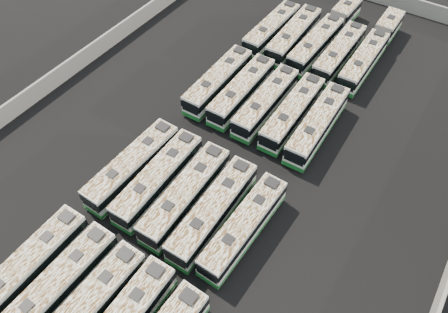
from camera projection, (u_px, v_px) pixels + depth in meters
ground at (225, 155)px, 44.34m from camera, size 140.00×140.00×0.00m
perimeter_wall at (225, 148)px, 43.50m from camera, size 45.20×73.20×2.20m
bus_front_far_left at (29, 268)px, 34.69m from camera, size 2.41×11.05×3.11m
bus_front_left at (58, 287)px, 33.64m from camera, size 2.51×11.07×3.11m
bus_front_center at (86, 310)px, 32.48m from camera, size 2.56×11.17×3.14m
bus_midfront_far_left at (133, 166)px, 41.38m from camera, size 2.64×11.15×3.13m
bus_midfront_left at (158, 179)px, 40.39m from camera, size 2.59×11.15×3.13m
bus_midfront_center at (186, 195)px, 39.20m from camera, size 2.65×11.33×3.18m
bus_midfront_right at (213, 211)px, 38.07m from camera, size 2.58×11.30×3.17m
bus_midfront_far_right at (244, 227)px, 37.13m from camera, size 2.56×10.83×3.03m
bus_midback_far_left at (218, 81)px, 49.33m from camera, size 2.47×11.08×3.11m
bus_midback_left at (242, 91)px, 48.30m from camera, size 2.46×10.97×3.08m
bus_midback_center at (266, 102)px, 47.13m from camera, size 2.38×10.89×3.06m
bus_midback_right at (292, 113)px, 46.08m from camera, size 2.49×11.00×3.09m
bus_midback_far_right at (317, 125)px, 44.88m from camera, size 2.66×11.26×3.15m
bus_back_far_left at (272, 29)px, 55.98m from camera, size 2.45×10.85×3.05m
bus_back_left at (293, 36)px, 54.97m from camera, size 2.67×11.29×3.16m
bus_back_center at (326, 34)px, 55.35m from camera, size 2.72×17.08×3.09m
bus_back_right at (339, 53)px, 52.72m from camera, size 2.32×10.94×3.08m
bus_back_far_right at (372, 49)px, 53.27m from camera, size 2.36×16.73×3.03m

